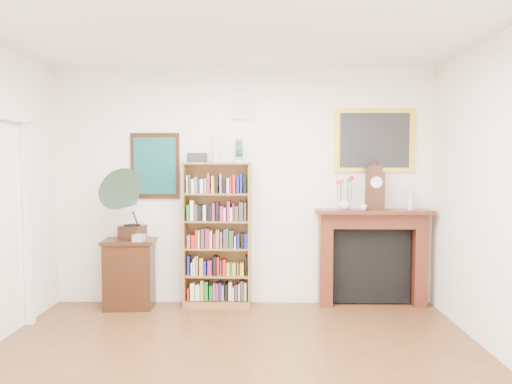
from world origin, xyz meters
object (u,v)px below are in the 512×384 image
teacup (363,208)px  fireplace (372,249)px  mantel_clock (375,188)px  bookshelf (217,226)px  flower_vase (345,203)px  bottle_left (410,199)px  bottle_right (412,201)px  side_cabinet (130,274)px  gramophone (129,200)px  cd_stack (139,238)px

teacup → fireplace: bearing=45.0°
fireplace → mantel_clock: size_ratio=2.63×
bookshelf → teacup: 1.70m
flower_vase → teacup: 0.22m
flower_vase → bookshelf: bearing=179.8°
bottle_left → bottle_right: (0.03, 0.02, -0.02)m
fireplace → teacup: (-0.14, -0.14, 0.50)m
side_cabinet → flower_vase: size_ratio=5.20×
gramophone → mantel_clock: (2.83, 0.14, 0.12)m
side_cabinet → fireplace: 2.86m
fireplace → side_cabinet: bearing=-176.9°
cd_stack → bottle_right: size_ratio=0.60×
mantel_clock → bottle_right: mantel_clock is taller
fireplace → bottle_right: size_ratio=6.77×
cd_stack → side_cabinet: bearing=137.9°
side_cabinet → gramophone: 0.87m
side_cabinet → fireplace: size_ratio=0.59×
flower_vase → bottle_left: bottle_left is taller
flower_vase → bottle_left: bearing=2.1°
flower_vase → teacup: bearing=-19.8°
teacup → bottle_left: size_ratio=0.35×
mantel_clock → fireplace: bearing=113.8°
side_cabinet → cd_stack: bearing=-45.6°
flower_vase → bottle_left: (0.77, 0.03, 0.04)m
bookshelf → mantel_clock: bookshelf is taller
fireplace → gramophone: (-2.82, -0.21, 0.60)m
bookshelf → flower_vase: size_ratio=12.67×
bookshelf → mantel_clock: (1.83, -0.01, 0.45)m
bottle_right → mantel_clock: bearing=-173.2°
mantel_clock → cd_stack: bearing=-160.5°
bookshelf → mantel_clock: bearing=1.7°
side_cabinet → fireplace: (2.84, 0.13, 0.27)m
bookshelf → gramophone: 1.06m
gramophone → bottle_left: size_ratio=3.45×
fireplace → flower_vase: (-0.34, -0.06, 0.55)m
mantel_clock → teacup: mantel_clock is taller
cd_stack → flower_vase: size_ratio=0.78×
bottle_left → teacup: bearing=-169.8°
side_cabinet → teacup: 2.81m
cd_stack → mantel_clock: bearing=4.3°
fireplace → cd_stack: fireplace is taller
fireplace → cd_stack: size_ratio=11.28×
bottle_left → gramophone: bearing=-177.0°
gramophone → mantel_clock: size_ratio=1.61×
side_cabinet → teacup: teacup is taller
mantel_clock → bottle_right: bearing=22.1°
side_cabinet → fireplace: bearing=-0.8°
fireplace → bottle_left: 0.73m
cd_stack → teacup: size_ratio=1.42×
bottle_left → bottle_right: size_ratio=1.20×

